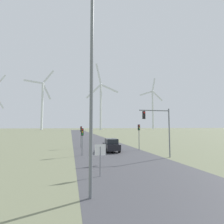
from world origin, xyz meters
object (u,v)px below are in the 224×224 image
traffic_light_mast_overhead (159,123)px  wind_turbine_right (153,106)px  car_approaching (111,145)px  wind_turbine_left (42,101)px  wind_turbine_center (101,101)px  stop_sign_near (100,154)px  streetlamp (92,59)px  traffic_light_post_mid_left (81,132)px  traffic_light_post_near_left (82,135)px  traffic_light_post_near_right (139,131)px

traffic_light_mast_overhead → wind_turbine_right: size_ratio=0.09×
car_approaching → wind_turbine_left: bearing=101.8°
wind_turbine_right → wind_turbine_center: bearing=-161.8°
stop_sign_near → wind_turbine_center: size_ratio=0.03×
streetlamp → stop_sign_near: bearing=73.3°
wind_turbine_left → wind_turbine_right: 130.17m
traffic_light_post_mid_left → car_approaching: 6.74m
traffic_light_post_near_left → traffic_light_post_near_right: 9.39m
streetlamp → wind_turbine_center: size_ratio=0.17×
wind_turbine_center → streetlamp: bearing=-99.8°
streetlamp → traffic_light_post_mid_left: size_ratio=3.33×
streetlamp → stop_sign_near: streetlamp is taller
stop_sign_near → traffic_light_post_near_right: (8.10, 12.47, 1.24)m
stop_sign_near → traffic_light_post_mid_left: bearing=91.4°
traffic_light_post_near_right → wind_turbine_left: (-38.66, 162.57, 26.08)m
traffic_light_post_near_right → traffic_light_post_near_left: bearing=-159.8°
wind_turbine_left → wind_turbine_right: (129.41, 14.03, 0.21)m
traffic_light_post_near_right → wind_turbine_center: size_ratio=0.06×
streetlamp → traffic_light_mast_overhead: 13.38m
traffic_light_post_near_right → car_approaching: traffic_light_post_near_right is taller
traffic_light_post_near_right → traffic_light_mast_overhead: 6.87m
wind_turbine_right → stop_sign_near: bearing=-117.6°
traffic_light_post_near_left → traffic_light_mast_overhead: traffic_light_mast_overhead is taller
traffic_light_mast_overhead → wind_turbine_left: wind_turbine_left is taller
traffic_light_mast_overhead → streetlamp: bearing=-133.5°
car_approaching → wind_turbine_left: 169.24m
wind_turbine_center → traffic_light_post_near_left: bearing=-100.5°
streetlamp → car_approaching: size_ratio=2.87×
car_approaching → wind_turbine_center: size_ratio=0.06×
wind_turbine_left → wind_turbine_center: (58.76, -9.20, 0.63)m
streetlamp → wind_turbine_left: 182.46m
traffic_light_post_near_left → traffic_light_post_mid_left: (0.30, 7.62, 0.16)m
traffic_light_post_near_left → wind_turbine_right: wind_turbine_right is taller
stop_sign_near → traffic_light_mast_overhead: size_ratio=0.40×
traffic_light_post_near_right → traffic_light_post_mid_left: 9.57m
traffic_light_mast_overhead → wind_turbine_right: bearing=63.6°
stop_sign_near → car_approaching: 12.20m
wind_turbine_right → streetlamp: bearing=-117.4°
streetlamp → car_approaching: (4.65, 15.37, -6.29)m
wind_turbine_left → streetlamp: bearing=-80.6°
traffic_light_mast_overhead → wind_turbine_right: 206.25m
traffic_light_mast_overhead → traffic_light_post_mid_left: bearing=126.5°
traffic_light_post_near_left → traffic_light_post_near_right: (8.80, 3.24, 0.38)m
wind_turbine_left → stop_sign_near: bearing=-80.1°
traffic_light_mast_overhead → wind_turbine_right: (91.03, 183.36, 25.13)m
wind_turbine_left → car_approaching: bearing=-78.2°
wind_turbine_left → wind_turbine_right: wind_turbine_right is taller
traffic_light_post_mid_left → wind_turbine_left: (-30.15, 158.19, 26.30)m
traffic_light_post_near_left → car_approaching: (4.24, 2.43, -1.54)m
streetlamp → stop_sign_near: (1.11, 3.71, -5.61)m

